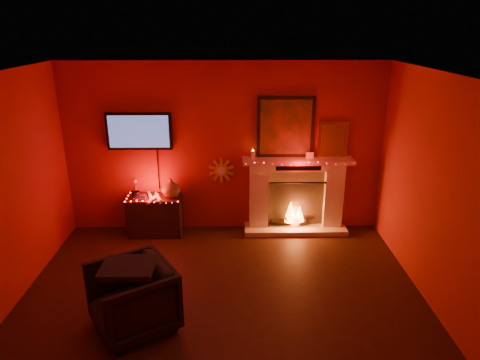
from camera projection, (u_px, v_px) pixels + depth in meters
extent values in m
plane|color=black|center=(221.00, 324.00, 4.83)|extent=(5.00, 5.00, 0.00)
plane|color=silver|center=(217.00, 81.00, 3.90)|extent=(5.00, 5.00, 0.00)
plane|color=maroon|center=(224.00, 149.00, 6.71)|extent=(5.00, 0.00, 5.00)
plane|color=maroon|center=(462.00, 214.00, 4.40)|extent=(0.00, 5.00, 5.00)
cube|color=beige|center=(295.00, 229.00, 6.99)|extent=(1.65, 0.40, 0.08)
cube|color=beige|center=(259.00, 198.00, 6.89)|extent=(0.30, 0.22, 0.95)
cube|color=beige|center=(333.00, 198.00, 6.91)|extent=(0.30, 0.22, 0.95)
cube|color=beige|center=(297.00, 166.00, 6.71)|extent=(1.50, 0.22, 0.14)
cube|color=beige|center=(298.00, 161.00, 6.62)|extent=(1.72, 0.34, 0.06)
cube|color=#8A6650|center=(295.00, 196.00, 6.96)|extent=(0.90, 0.10, 0.95)
cube|color=black|center=(297.00, 206.00, 6.82)|extent=(0.90, 0.02, 0.78)
cylinder|color=black|center=(289.00, 222.00, 7.01)|extent=(0.55, 0.09, 0.09)
cylinder|color=black|center=(300.00, 218.00, 7.01)|extent=(0.51, 0.18, 0.08)
cone|color=orange|center=(291.00, 211.00, 6.95)|extent=(0.20, 0.20, 0.34)
cone|color=orange|center=(299.00, 213.00, 6.97)|extent=(0.16, 0.16, 0.26)
sphere|color=#FF3F07|center=(295.00, 221.00, 7.01)|extent=(0.18, 0.18, 0.18)
cube|color=black|center=(285.00, 127.00, 6.57)|extent=(0.88, 0.05, 0.95)
cube|color=#B44718|center=(286.00, 127.00, 6.55)|extent=(0.78, 0.01, 0.85)
cube|color=#C18538|center=(333.00, 139.00, 6.66)|extent=(0.46, 0.04, 0.56)
cube|color=#AD7D28|center=(333.00, 139.00, 6.63)|extent=(0.38, 0.01, 0.48)
cylinder|color=beige|center=(253.00, 155.00, 6.63)|extent=(0.07, 0.07, 0.12)
cube|color=beige|center=(310.00, 155.00, 6.63)|extent=(0.12, 0.01, 0.10)
cube|color=black|center=(139.00, 131.00, 6.55)|extent=(1.00, 0.06, 0.58)
cube|color=#405DA4|center=(139.00, 132.00, 6.52)|extent=(0.92, 0.01, 0.50)
cylinder|color=black|center=(158.00, 169.00, 6.78)|extent=(0.02, 0.02, 0.66)
cylinder|color=gold|center=(221.00, 170.00, 6.81)|extent=(0.20, 0.03, 0.20)
cylinder|color=beige|center=(221.00, 171.00, 6.80)|extent=(0.13, 0.01, 0.13)
cube|color=black|center=(155.00, 215.00, 6.82)|extent=(0.84, 0.42, 0.64)
imported|color=brown|center=(171.00, 188.00, 6.67)|extent=(0.29, 0.29, 0.30)
imported|color=black|center=(136.00, 195.00, 6.67)|extent=(0.13, 0.13, 0.10)
cylinder|color=beige|center=(151.00, 196.00, 6.67)|extent=(0.17, 0.38, 0.05)
cylinder|color=beige|center=(153.00, 199.00, 6.58)|extent=(0.14, 0.38, 0.05)
cylinder|color=beige|center=(158.00, 197.00, 6.63)|extent=(0.17, 0.37, 0.05)
cube|color=#541C18|center=(140.00, 198.00, 6.65)|extent=(0.20, 0.14, 0.03)
cube|color=#1F2D48|center=(140.00, 196.00, 6.65)|extent=(0.17, 0.12, 0.02)
imported|color=black|center=(132.00, 298.00, 4.66)|extent=(1.15, 1.14, 0.77)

